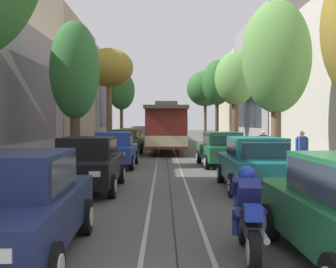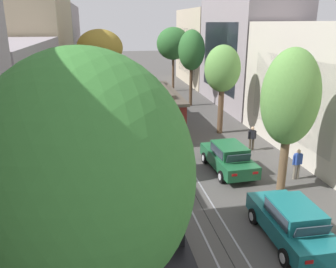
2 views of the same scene
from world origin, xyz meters
The scene contains 23 objects.
ground_plane centered at (0.00, 21.35, 0.00)m, with size 160.00×160.00×0.00m, color #4C4947.
trolley_track_rails centered at (0.00, 24.68, 0.00)m, with size 1.14×61.36×0.01m.
building_facade_left centered at (-9.62, 26.97, 4.71)m, with size 5.90×53.06×10.27m.
building_facade_right centered at (9.37, 26.31, 4.80)m, with size 5.65×53.06×10.52m.
parked_car_black_second_left centered at (-2.48, 9.19, 0.80)m, with size 2.02×4.37×1.58m.
parked_car_blue_mid_left centered at (-2.42, 15.56, 0.80)m, with size 2.02×4.37×1.58m.
parked_car_green_fourth_left centered at (-2.58, 22.42, 0.80)m, with size 2.09×4.40×1.58m.
parked_car_orange_fifth_left centered at (-2.67, 28.17, 0.80)m, with size 2.12×4.41×1.58m.
parked_car_grey_sixth_left centered at (-2.40, 34.99, 0.80)m, with size 2.11×4.41×1.58m.
parked_car_black_far_left centered at (-2.65, 41.41, 0.80)m, with size 2.13×4.42×1.58m.
parked_car_teal_second_right centered at (2.58, 9.23, 0.80)m, with size 2.05×4.38×1.58m.
parked_car_green_mid_right centered at (2.49, 15.82, 0.80)m, with size 2.14×4.42×1.58m.
street_tree_kerb_left_near centered at (-4.39, 4.67, 5.31)m, with size 3.81×3.70×7.55m.
street_tree_kerb_left_second centered at (-4.20, 15.53, 4.31)m, with size 2.22×2.29×6.59m.
street_tree_kerb_left_mid centered at (-4.17, 27.04, 5.94)m, with size 3.53×3.59×7.40m.
street_tree_kerb_left_fourth centered at (-4.45, 38.71, 5.17)m, with size 2.68×2.69×7.15m.
street_tree_kerb_right_second centered at (4.29, 13.20, 4.58)m, with size 2.74×2.26×6.87m.
street_tree_kerb_right_mid centered at (4.30, 22.60, 4.67)m, with size 2.60×2.20×6.41m.
street_tree_kerb_right_fourth centered at (4.33, 31.66, 5.31)m, with size 2.52×2.59×7.25m.
street_tree_kerb_right_far centered at (4.14, 39.57, 5.51)m, with size 3.86×3.24×7.39m.
cable_car_trolley centered at (0.00, 23.93, 1.66)m, with size 2.66×9.15×3.28m.
pedestrian_on_right_pavement centered at (5.10, 18.66, 0.89)m, with size 0.55×0.40×1.59m.
pedestrian_crossing_far centered at (5.66, 14.19, 0.94)m, with size 0.55×0.31×1.66m.
Camera 2 is at (-3.99, -0.95, 7.87)m, focal length 36.99 mm.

